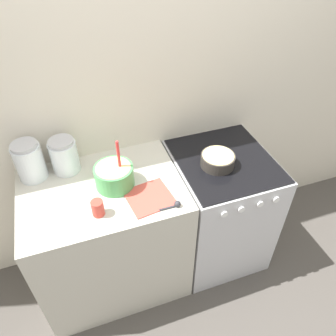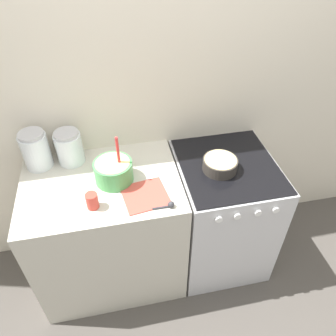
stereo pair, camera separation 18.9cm
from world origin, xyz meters
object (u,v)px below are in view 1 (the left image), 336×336
(stove, at_px, (218,208))
(storage_jar_left, at_px, (30,163))
(baking_pan, at_px, (218,160))
(tin_can, at_px, (98,208))
(mixing_bowl, at_px, (114,175))
(storage_jar_middle, at_px, (65,158))

(stove, xyz_separation_m, storage_jar_left, (-1.12, 0.23, 0.54))
(baking_pan, height_order, tin_can, tin_can)
(baking_pan, distance_m, storage_jar_left, 1.09)
(mixing_bowl, xyz_separation_m, storage_jar_left, (-0.43, 0.23, 0.03))
(baking_pan, bearing_deg, mixing_bowl, 176.76)
(mixing_bowl, relative_size, storage_jar_left, 1.25)
(storage_jar_left, bearing_deg, mixing_bowl, -27.60)
(baking_pan, bearing_deg, storage_jar_middle, 163.19)
(baking_pan, xyz_separation_m, storage_jar_middle, (-0.86, 0.26, 0.05))
(mixing_bowl, relative_size, tin_can, 3.25)
(storage_jar_middle, bearing_deg, tin_can, -74.80)
(storage_jar_middle, bearing_deg, storage_jar_left, -180.00)
(mixing_bowl, bearing_deg, stove, -0.38)
(storage_jar_middle, distance_m, tin_can, 0.43)
(storage_jar_middle, bearing_deg, stove, -13.88)
(baking_pan, xyz_separation_m, tin_can, (-0.75, -0.15, 0.01))
(mixing_bowl, bearing_deg, baking_pan, -3.24)
(storage_jar_left, xyz_separation_m, tin_can, (0.30, -0.41, -0.06))
(mixing_bowl, height_order, storage_jar_left, mixing_bowl)
(storage_jar_left, relative_size, storage_jar_middle, 1.11)
(mixing_bowl, xyz_separation_m, tin_can, (-0.13, -0.19, -0.03))
(baking_pan, xyz_separation_m, storage_jar_left, (-1.05, 0.26, 0.06))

